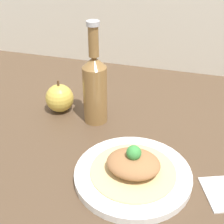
{
  "coord_description": "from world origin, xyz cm",
  "views": [
    {
      "loc": [
        19.38,
        -63.55,
        50.68
      ],
      "look_at": [
        0.76,
        -0.8,
        10.27
      ],
      "focal_mm": 50.0,
      "sensor_mm": 36.0,
      "label": 1
    }
  ],
  "objects_px": {
    "plated_food": "(133,164)",
    "apple": "(60,98)",
    "cider_bottle": "(95,86)",
    "plate": "(133,174)"
  },
  "relations": [
    {
      "from": "plated_food",
      "to": "cider_bottle",
      "type": "xyz_separation_m",
      "value": [
        -0.16,
        0.21,
        0.07
      ]
    },
    {
      "from": "cider_bottle",
      "to": "apple",
      "type": "distance_m",
      "value": 0.14
    },
    {
      "from": "plated_food",
      "to": "apple",
      "type": "height_order",
      "value": "apple"
    },
    {
      "from": "plate",
      "to": "apple",
      "type": "height_order",
      "value": "apple"
    },
    {
      "from": "plate",
      "to": "cider_bottle",
      "type": "xyz_separation_m",
      "value": [
        -0.16,
        0.21,
        0.1
      ]
    },
    {
      "from": "cider_bottle",
      "to": "apple",
      "type": "bearing_deg",
      "value": 170.38
    },
    {
      "from": "plated_food",
      "to": "cider_bottle",
      "type": "distance_m",
      "value": 0.27
    },
    {
      "from": "plate",
      "to": "plated_food",
      "type": "distance_m",
      "value": 0.03
    },
    {
      "from": "plated_food",
      "to": "apple",
      "type": "relative_size",
      "value": 1.92
    },
    {
      "from": "cider_bottle",
      "to": "plated_food",
      "type": "bearing_deg",
      "value": -52.18
    }
  ]
}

